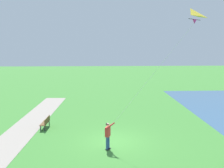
{
  "coord_description": "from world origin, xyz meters",
  "views": [
    {
      "loc": [
        0.88,
        15.67,
        6.52
      ],
      "look_at": [
        0.25,
        1.61,
        4.25
      ],
      "focal_mm": 38.82,
      "sensor_mm": 36.0,
      "label": 1
    }
  ],
  "objects": [
    {
      "name": "ground_plane",
      "position": [
        0.0,
        0.0,
        0.0
      ],
      "size": [
        120.0,
        120.0,
        0.0
      ],
      "primitive_type": "plane",
      "color": "#3D7F33"
    },
    {
      "name": "person_kite_flyer",
      "position": [
        0.48,
        1.23,
        1.05
      ],
      "size": [
        0.63,
        0.5,
        1.83
      ],
      "color": "#232328",
      "rests_on": "ground"
    },
    {
      "name": "flying_kite",
      "position": [
        -3.68,
        3.09,
        7.9
      ],
      "size": [
        4.52,
        2.34,
        6.53
      ],
      "color": "yellow"
    },
    {
      "name": "park_bench_near_walkway",
      "position": [
        5.29,
        -2.92,
        0.51
      ],
      "size": [
        0.5,
        1.52,
        0.88
      ],
      "color": "brown",
      "rests_on": "ground"
    }
  ]
}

